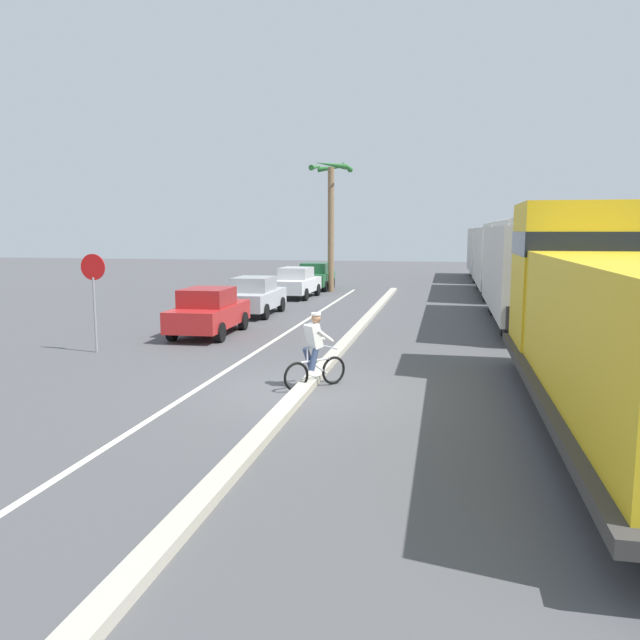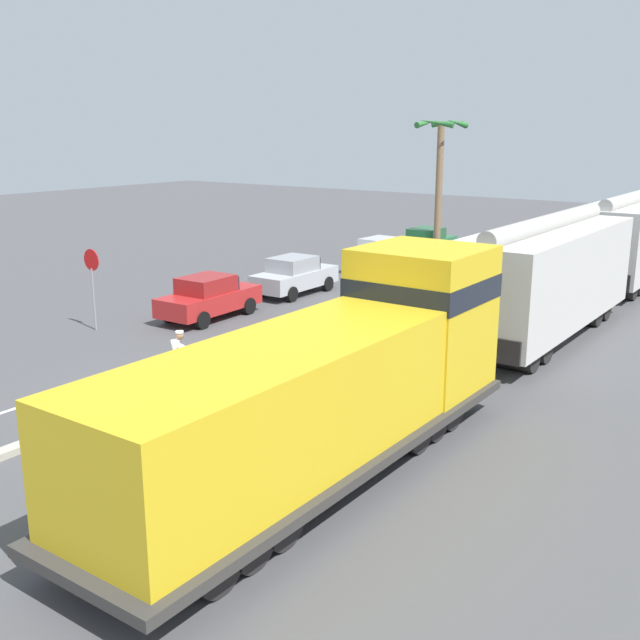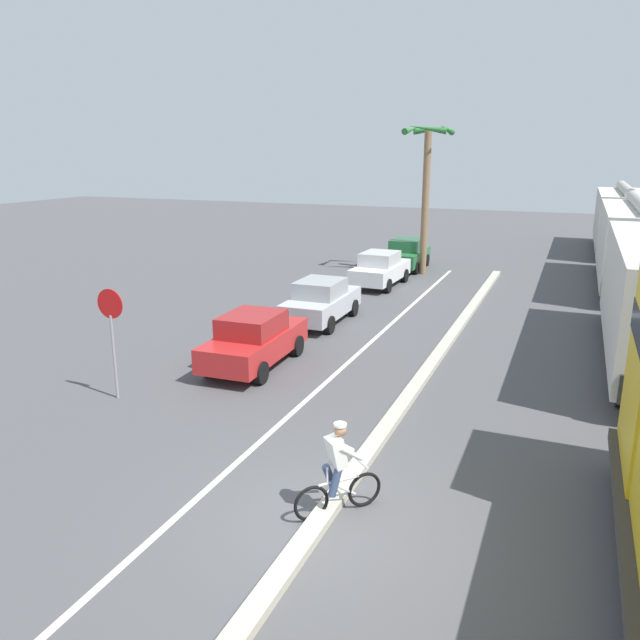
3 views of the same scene
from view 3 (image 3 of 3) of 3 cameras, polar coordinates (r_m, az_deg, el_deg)
The scene contains 12 objects.
ground_plane at distance 11.32m, azimuth 0.21°, elevation -17.87°, with size 120.00×120.00×0.00m, color #4C4C4F.
median_curb at distance 16.39m, azimuth 8.18°, elevation -6.78°, with size 0.36×36.00×0.16m, color #B2AD9E.
lane_stripe at distance 17.10m, azimuth 0.32°, elevation -5.93°, with size 0.14×36.00×0.01m, color silver.
hopper_car_middle at distance 32.02m, azimuth 26.86°, elevation 6.26°, with size 2.90×10.60×4.18m.
hopper_car_trailing at distance 43.52m, azimuth 25.86°, elevation 8.35°, with size 2.90×10.60×4.18m.
parked_car_red at distance 18.41m, azimuth -6.03°, elevation -1.79°, with size 1.94×4.26×1.62m.
parked_car_silver at distance 22.98m, azimuth 0.12°, elevation 1.75°, with size 1.87×4.22×1.62m.
parked_car_white at distance 29.41m, azimuth 5.53°, elevation 4.68°, with size 1.95×4.26×1.62m.
parked_car_green at distance 33.88m, azimuth 7.93°, elevation 6.01°, with size 1.89×4.23×1.62m.
cyclist at distance 11.10m, azimuth 1.63°, elevation -13.68°, with size 1.19×1.31×1.71m.
stop_sign at distance 16.46m, azimuth -18.52°, elevation -0.20°, with size 0.76×0.08×2.88m.
palm_tree_near at distance 32.21m, azimuth 9.75°, elevation 13.25°, with size 2.30×2.31×7.46m.
Camera 3 is at (3.56, -8.78, 6.19)m, focal length 35.00 mm.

